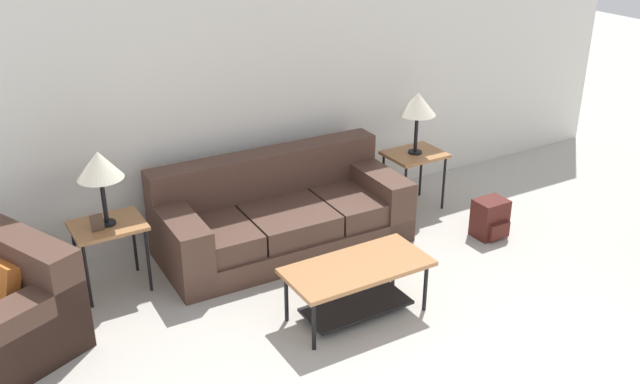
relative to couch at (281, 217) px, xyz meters
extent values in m
cube|color=silver|center=(0.12, 0.65, 1.01)|extent=(9.00, 0.06, 2.60)
cube|color=#4C3328|center=(0.00, -0.05, -0.18)|extent=(2.26, 1.02, 0.22)
cube|color=#4C3328|center=(-0.75, -0.06, 0.03)|extent=(0.74, 0.89, 0.20)
cube|color=#4C3328|center=(0.00, -0.07, 0.03)|extent=(0.74, 0.89, 0.20)
cube|color=#4C3328|center=(0.74, -0.09, 0.03)|extent=(0.74, 0.89, 0.20)
cube|color=#4C3328|center=(0.01, 0.30, 0.33)|extent=(2.24, 0.31, 0.40)
cube|color=#4C3328|center=(-0.98, -0.03, 0.00)|extent=(0.30, 0.98, 0.58)
cube|color=#4C3328|center=(0.98, -0.08, 0.00)|extent=(0.30, 0.98, 0.58)
cube|color=#4C3328|center=(-2.21, -0.23, 0.31)|extent=(0.67, 1.08, 0.40)
cube|color=#4C3328|center=(-2.34, -0.73, -0.01)|extent=(0.93, 0.61, 0.56)
cube|color=orange|center=(-2.40, -0.31, 0.21)|extent=(0.31, 0.39, 0.36)
cube|color=#A87042|center=(-0.03, -1.30, 0.14)|extent=(1.12, 0.54, 0.04)
cylinder|color=black|center=(-0.53, -1.51, -0.09)|extent=(0.03, 0.03, 0.41)
cylinder|color=black|center=(0.47, -1.51, -0.09)|extent=(0.03, 0.03, 0.41)
cylinder|color=black|center=(-0.53, -1.09, -0.09)|extent=(0.03, 0.03, 0.41)
cylinder|color=black|center=(0.47, -1.09, -0.09)|extent=(0.03, 0.03, 0.41)
cube|color=black|center=(-0.03, -1.30, -0.21)|extent=(0.84, 0.38, 0.02)
cube|color=#A87042|center=(-1.53, 0.04, 0.29)|extent=(0.57, 0.45, 0.03)
cylinder|color=black|center=(-1.78, -0.14, -0.01)|extent=(0.03, 0.03, 0.56)
cylinder|color=black|center=(-1.29, -0.14, -0.01)|extent=(0.03, 0.03, 0.56)
cylinder|color=black|center=(-1.78, 0.23, -0.01)|extent=(0.03, 0.03, 0.56)
cylinder|color=black|center=(-1.29, 0.23, -0.01)|extent=(0.03, 0.03, 0.56)
cube|color=#A87042|center=(1.53, 0.04, 0.29)|extent=(0.57, 0.45, 0.03)
cylinder|color=black|center=(1.29, -0.14, -0.01)|extent=(0.03, 0.03, 0.56)
cylinder|color=black|center=(1.77, -0.14, -0.01)|extent=(0.03, 0.03, 0.56)
cylinder|color=black|center=(1.29, 0.23, -0.01)|extent=(0.03, 0.03, 0.56)
cylinder|color=black|center=(1.77, 0.23, -0.01)|extent=(0.03, 0.03, 0.56)
cylinder|color=black|center=(-1.53, 0.04, 0.31)|extent=(0.14, 0.14, 0.02)
cylinder|color=black|center=(-1.53, 0.04, 0.51)|extent=(0.04, 0.04, 0.38)
cone|color=beige|center=(-1.53, 0.04, 0.81)|extent=(0.36, 0.36, 0.22)
cylinder|color=black|center=(1.53, 0.04, 0.31)|extent=(0.14, 0.14, 0.02)
cylinder|color=black|center=(1.53, 0.04, 0.51)|extent=(0.04, 0.04, 0.38)
cone|color=beige|center=(1.53, 0.04, 0.81)|extent=(0.36, 0.36, 0.22)
cube|color=#4C1E19|center=(1.77, -0.83, -0.11)|extent=(0.30, 0.23, 0.37)
cube|color=#4C1E19|center=(1.77, -0.96, -0.18)|extent=(0.22, 0.05, 0.15)
cylinder|color=#4C1E19|center=(1.69, -0.69, -0.09)|extent=(0.02, 0.02, 0.28)
cylinder|color=#4C1E19|center=(1.86, -0.69, -0.09)|extent=(0.02, 0.02, 0.28)
cube|color=#4C3828|center=(-1.62, -0.03, 0.37)|extent=(0.10, 0.04, 0.13)
camera|label=1|loc=(-2.63, -5.17, 2.89)|focal=40.00mm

